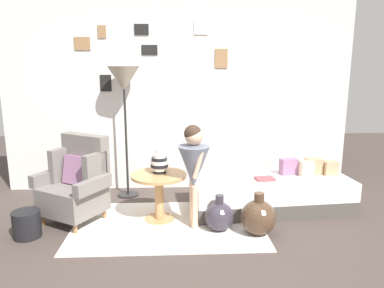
{
  "coord_description": "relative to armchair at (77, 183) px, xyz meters",
  "views": [
    {
      "loc": [
        -0.04,
        -3.15,
        1.74
      ],
      "look_at": [
        0.15,
        0.95,
        0.85
      ],
      "focal_mm": 34.08,
      "sensor_mm": 36.0,
      "label": 1
    }
  ],
  "objects": [
    {
      "name": "ground_plane",
      "position": [
        1.16,
        -0.83,
        -0.44
      ],
      "size": [
        12.0,
        12.0,
        0.0
      ],
      "primitive_type": "plane",
      "color": "#423833"
    },
    {
      "name": "gallery_wall",
      "position": [
        1.16,
        1.12,
        0.86
      ],
      "size": [
        4.8,
        0.12,
        2.6
      ],
      "color": "silver",
      "rests_on": "ground"
    },
    {
      "name": "rug",
      "position": [
        1.03,
        -0.21,
        -0.43
      ],
      "size": [
        2.08,
        1.32,
        0.01
      ],
      "primitive_type": "cube",
      "color": "silver",
      "rests_on": "ground"
    },
    {
      "name": "armchair",
      "position": [
        0.0,
        0.0,
        0.0
      ],
      "size": [
        0.9,
        0.84,
        0.97
      ],
      "color": "olive",
      "rests_on": "ground"
    },
    {
      "name": "daybed",
      "position": [
        2.28,
        0.22,
        -0.24
      ],
      "size": [
        1.96,
        0.97,
        0.4
      ],
      "color": "#4C4742",
      "rests_on": "ground"
    },
    {
      "name": "pillow_head",
      "position": [
        3.04,
        0.3,
        0.05
      ],
      "size": [
        0.18,
        0.14,
        0.17
      ],
      "primitive_type": "cube",
      "rotation": [
        0.0,
        0.0,
        0.12
      ],
      "color": "tan",
      "rests_on": "daybed"
    },
    {
      "name": "pillow_mid",
      "position": [
        2.85,
        0.34,
        0.06
      ],
      "size": [
        0.2,
        0.12,
        0.2
      ],
      "primitive_type": "cube",
      "rotation": [
        0.0,
        0.0,
        0.01
      ],
      "color": "tan",
      "rests_on": "daybed"
    },
    {
      "name": "pillow_back",
      "position": [
        2.73,
        0.28,
        0.05
      ],
      "size": [
        0.18,
        0.14,
        0.19
      ],
      "primitive_type": "cube",
      "rotation": [
        0.0,
        0.0,
        0.11
      ],
      "color": "beige",
      "rests_on": "daybed"
    },
    {
      "name": "pillow_extra",
      "position": [
        2.53,
        0.34,
        0.06
      ],
      "size": [
        0.23,
        0.15,
        0.2
      ],
      "primitive_type": "cube",
      "rotation": [
        0.0,
        0.0,
        0.17
      ],
      "color": "gray",
      "rests_on": "daybed"
    },
    {
      "name": "side_table",
      "position": [
        0.93,
        -0.06,
        -0.04
      ],
      "size": [
        0.63,
        0.63,
        0.55
      ],
      "color": "tan",
      "rests_on": "ground"
    },
    {
      "name": "vase_striped",
      "position": [
        0.94,
        -0.01,
        0.22
      ],
      "size": [
        0.2,
        0.2,
        0.28
      ],
      "color": "black",
      "rests_on": "side_table"
    },
    {
      "name": "floor_lamp",
      "position": [
        0.47,
        0.77,
        1.07
      ],
      "size": [
        0.41,
        0.41,
        1.73
      ],
      "color": "black",
      "rests_on": "ground"
    },
    {
      "name": "person_child",
      "position": [
        1.31,
        -0.27,
        0.29
      ],
      "size": [
        0.34,
        0.34,
        1.14
      ],
      "color": "#D8AD8E",
      "rests_on": "ground"
    },
    {
      "name": "book_on_daybed",
      "position": [
        2.18,
        0.13,
        -0.02
      ],
      "size": [
        0.24,
        0.18,
        0.03
      ],
      "primitive_type": "cube",
      "rotation": [
        0.0,
        0.0,
        0.12
      ],
      "color": "#954148",
      "rests_on": "daybed"
    },
    {
      "name": "demijohn_near",
      "position": [
        1.58,
        -0.36,
        -0.28
      ],
      "size": [
        0.31,
        0.31,
        0.4
      ],
      "color": "#332D38",
      "rests_on": "ground"
    },
    {
      "name": "demijohn_far",
      "position": [
        1.98,
        -0.47,
        -0.25
      ],
      "size": [
        0.37,
        0.37,
        0.45
      ],
      "color": "#473323",
      "rests_on": "ground"
    },
    {
      "name": "magazine_basket",
      "position": [
        -0.42,
        -0.42,
        -0.3
      ],
      "size": [
        0.28,
        0.28,
        0.28
      ],
      "primitive_type": "cylinder",
      "color": "black",
      "rests_on": "ground"
    }
  ]
}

